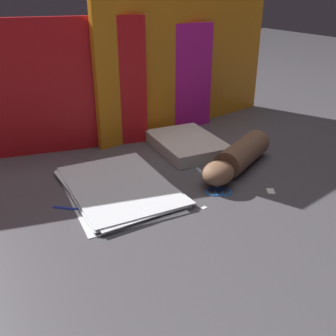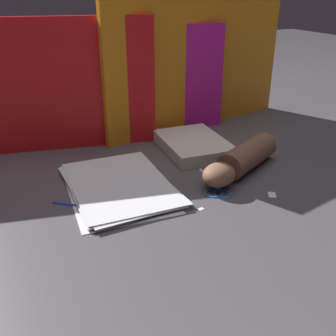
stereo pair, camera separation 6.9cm
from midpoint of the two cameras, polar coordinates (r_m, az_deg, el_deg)
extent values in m
plane|color=#4C494F|center=(1.02, 2.56, -3.32)|extent=(6.00, 6.00, 0.00)
cube|color=red|center=(1.26, -18.26, 10.94)|extent=(0.77, 0.17, 0.40)
cube|color=#D81E9E|center=(1.32, -5.93, 11.87)|extent=(0.78, 0.07, 0.36)
cube|color=orange|center=(1.44, 6.12, 15.57)|extent=(0.76, 0.17, 0.49)
cube|color=white|center=(1.04, -5.17, -2.75)|extent=(0.25, 0.35, 0.00)
cube|color=white|center=(1.02, -5.53, -2.97)|extent=(0.26, 0.36, 0.00)
cube|color=white|center=(1.03, -5.38, -2.54)|extent=(0.25, 0.35, 0.00)
cube|color=white|center=(1.02, -5.13, -2.49)|extent=(0.25, 0.36, 0.00)
cube|color=white|center=(1.03, -5.15, -2.21)|extent=(0.25, 0.36, 0.00)
cube|color=silver|center=(1.26, 5.26, 3.39)|extent=(0.21, 0.27, 0.04)
sphere|color=silver|center=(1.03, 9.16, -2.86)|extent=(0.01, 0.01, 0.01)
cylinder|color=silver|center=(1.08, 7.76, -1.40)|extent=(0.03, 0.12, 0.01)
torus|color=blue|center=(1.01, 9.84, -3.56)|extent=(0.05, 0.05, 0.01)
cylinder|color=silver|center=(1.09, 10.15, -1.47)|extent=(0.10, 0.08, 0.01)
torus|color=blue|center=(1.01, 8.67, -3.53)|extent=(0.07, 0.07, 0.01)
cylinder|color=brown|center=(1.15, 13.16, 1.77)|extent=(0.23, 0.17, 0.08)
ellipsoid|color=brown|center=(1.02, 9.28, -0.99)|extent=(0.12, 0.12, 0.06)
cube|color=white|center=(0.94, 6.91, -5.95)|extent=(0.02, 0.01, 0.00)
cube|color=white|center=(1.04, 16.71, -3.75)|extent=(0.03, 0.03, 0.00)
cylinder|color=#2333B2|center=(0.96, -10.27, -5.45)|extent=(0.13, 0.11, 0.01)
camera|label=1|loc=(0.03, -88.03, 0.93)|focal=42.00mm
camera|label=2|loc=(0.03, 91.97, -0.93)|focal=42.00mm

